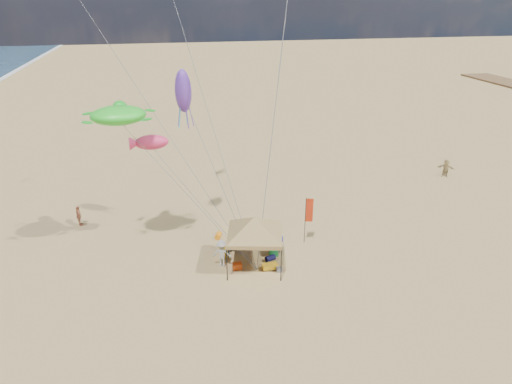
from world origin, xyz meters
The scene contains 19 objects.
ground centered at (0.00, 0.00, 0.00)m, with size 280.00×280.00×0.00m, color tan.
canopy_tent centered at (-0.51, 1.04, 3.19)m, with size 6.06×6.06×3.84m.
feather_flag centered at (3.45, 3.02, 2.17)m, with size 0.49×0.14×3.27m.
cooler_red centered at (-1.60, 0.92, 0.19)m, with size 0.54×0.38×0.38m, color #DA4A11.
cooler_blue centered at (1.64, 3.58, 0.19)m, with size 0.54×0.38×0.38m, color #151DAF.
bag_navy centered at (0.55, 1.39, 0.18)m, with size 0.36×0.36×0.60m, color black.
bag_orange centered at (-2.20, 4.85, 0.18)m, with size 0.36×0.36×0.60m, color orange.
chair_green centered at (0.89, 1.95, 0.35)m, with size 0.50×0.50×0.70m, color #167C33.
chair_yellow centered at (-2.23, 2.40, 0.35)m, with size 0.50×0.50×0.70m, color gold.
crate_grey centered at (0.79, 0.12, 0.14)m, with size 0.34×0.30×0.28m, color slate.
beach_cart centered at (0.31, 0.49, 0.20)m, with size 0.90×0.50×0.24m, color yellow.
person_near_a centered at (-0.21, 3.66, 0.82)m, with size 0.60×0.39×1.64m, color tan.
person_near_b centered at (-1.55, 2.86, 0.84)m, with size 0.82×0.64×1.69m, color #37414C.
person_near_c centered at (-2.42, 1.44, 0.87)m, with size 1.13×0.65×1.74m, color beige.
person_far_a centered at (-11.57, 8.72, 0.76)m, with size 0.89×0.37×1.51m, color #AF6343.
person_far_c centered at (19.34, 11.58, 0.81)m, with size 1.51×0.48×1.63m, color tan.
turtle_kite centered at (-7.63, 4.24, 8.88)m, with size 3.08×2.47×1.03m, color #31D82C.
fish_kite centered at (-5.98, 4.86, 7.00)m, with size 2.01×1.00×0.89m, color #EC3366.
squid_kite centered at (-3.81, 6.81, 9.58)m, with size 1.03×1.03×2.69m, color #6735B1.
Camera 1 is at (-5.30, -21.37, 15.08)m, focal length 31.29 mm.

